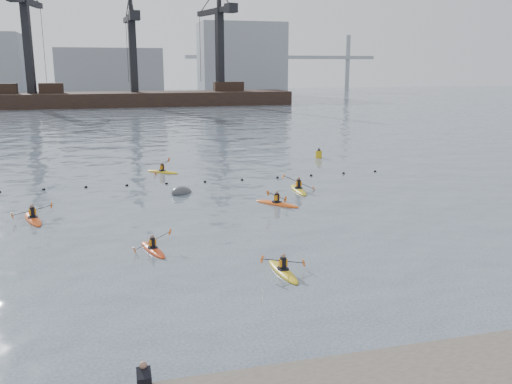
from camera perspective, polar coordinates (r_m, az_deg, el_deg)
ground at (r=21.87m, az=2.16°, el=-11.01°), size 400.00×400.00×0.00m
float_line at (r=42.88m, az=-7.43°, el=1.01°), size 33.24×0.73×0.24m
barge_pier at (r=129.36m, az=-12.71°, el=9.68°), size 72.00×19.30×29.50m
skyline at (r=169.52m, az=-12.65°, el=12.91°), size 141.00×28.00×22.00m
kayaker_0 at (r=27.51m, az=-10.81°, el=-5.89°), size 1.97×2.98×1.08m
kayaker_1 at (r=24.30m, az=2.86°, el=-8.24°), size 2.12×3.17×1.03m
kayaker_2 at (r=34.86m, az=-22.43°, el=-2.58°), size 2.28×3.53×1.12m
kayaker_3 at (r=39.92m, az=4.49°, el=0.30°), size 2.54×3.68×1.44m
kayaker_4 at (r=35.84m, az=2.21°, el=-1.17°), size 2.65×2.99×1.29m
kayaker_5 at (r=47.29m, az=-9.83°, el=2.15°), size 2.85×2.58×1.25m
mooring_buoy at (r=39.44m, az=-7.81°, el=-0.11°), size 2.32×2.39×1.39m
nav_buoy at (r=54.51m, az=6.62°, el=3.97°), size 0.65×0.65×1.18m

